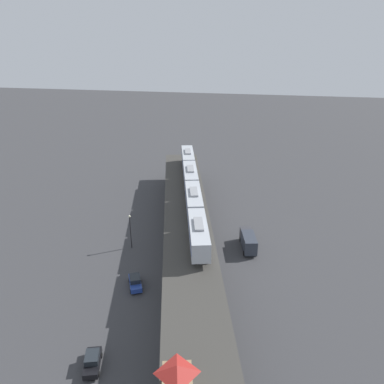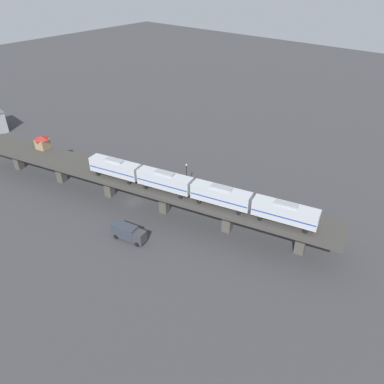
{
  "view_description": "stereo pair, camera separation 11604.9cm",
  "coord_description": "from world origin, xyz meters",
  "px_view_note": "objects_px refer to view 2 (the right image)",
  "views": [
    {
      "loc": [
        -9.87,
        52.9,
        38.37
      ],
      "look_at": [
        2.28,
        -15.97,
        8.12
      ],
      "focal_mm": 35.0,
      "sensor_mm": 36.0,
      "label": 1
    },
    {
      "loc": [
        -46.7,
        -56.69,
        48.49
      ],
      "look_at": [
        2.28,
        -15.97,
        8.12
      ],
      "focal_mm": 35.0,
      "sensor_mm": 36.0,
      "label": 2
    }
  ],
  "objects_px": {
    "subway_train": "(192,188)",
    "delivery_truck": "(128,232)",
    "signal_hut": "(42,142)",
    "street_lamp": "(187,175)",
    "street_car_black": "(101,159)",
    "street_car_blue": "(141,178)"
  },
  "relations": [
    {
      "from": "subway_train",
      "to": "street_lamp",
      "type": "xyz_separation_m",
      "value": [
        10.01,
        10.04,
        -5.05
      ]
    },
    {
      "from": "street_car_black",
      "to": "delivery_truck",
      "type": "xyz_separation_m",
      "value": [
        -17.84,
        -31.0,
        0.82
      ]
    },
    {
      "from": "street_car_blue",
      "to": "delivery_truck",
      "type": "height_order",
      "value": "delivery_truck"
    },
    {
      "from": "signal_hut",
      "to": "street_car_blue",
      "type": "bearing_deg",
      "value": -62.3
    },
    {
      "from": "signal_hut",
      "to": "street_car_blue",
      "type": "relative_size",
      "value": 0.81
    },
    {
      "from": "street_car_black",
      "to": "delivery_truck",
      "type": "relative_size",
      "value": 0.63
    },
    {
      "from": "street_car_blue",
      "to": "signal_hut",
      "type": "bearing_deg",
      "value": 117.7
    },
    {
      "from": "signal_hut",
      "to": "street_lamp",
      "type": "height_order",
      "value": "signal_hut"
    },
    {
      "from": "signal_hut",
      "to": "street_car_black",
      "type": "xyz_separation_m",
      "value": [
        12.24,
        -6.69,
        -7.48
      ]
    },
    {
      "from": "subway_train",
      "to": "delivery_truck",
      "type": "xyz_separation_m",
      "value": [
        -11.99,
        6.55,
        -7.4
      ]
    },
    {
      "from": "signal_hut",
      "to": "street_car_black",
      "type": "relative_size",
      "value": 0.82
    },
    {
      "from": "delivery_truck",
      "to": "street_lamp",
      "type": "height_order",
      "value": "street_lamp"
    },
    {
      "from": "subway_train",
      "to": "street_lamp",
      "type": "height_order",
      "value": "subway_train"
    },
    {
      "from": "street_car_black",
      "to": "street_car_blue",
      "type": "relative_size",
      "value": 0.99
    },
    {
      "from": "street_car_blue",
      "to": "street_car_black",
      "type": "bearing_deg",
      "value": 89.06
    },
    {
      "from": "delivery_truck",
      "to": "street_lamp",
      "type": "distance_m",
      "value": 22.4
    },
    {
      "from": "signal_hut",
      "to": "street_lamp",
      "type": "xyz_separation_m",
      "value": [
        16.41,
        -34.2,
        -4.31
      ]
    },
    {
      "from": "signal_hut",
      "to": "street_lamp",
      "type": "distance_m",
      "value": 38.18
    },
    {
      "from": "subway_train",
      "to": "signal_hut",
      "type": "distance_m",
      "value": 44.7
    },
    {
      "from": "subway_train",
      "to": "street_car_blue",
      "type": "relative_size",
      "value": 10.34
    },
    {
      "from": "subway_train",
      "to": "street_lamp",
      "type": "bearing_deg",
      "value": 45.07
    },
    {
      "from": "signal_hut",
      "to": "street_car_blue",
      "type": "height_order",
      "value": "signal_hut"
    }
  ]
}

